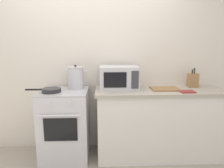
# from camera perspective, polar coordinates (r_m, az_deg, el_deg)

# --- Properties ---
(back_wall) EXTENTS (4.40, 0.10, 2.50)m
(back_wall) POSITION_cam_1_polar(r_m,az_deg,el_deg) (2.99, 0.39, 6.06)
(back_wall) COLOR silver
(back_wall) RESTS_ON ground_plane
(lower_cabinet_right) EXTENTS (1.64, 0.56, 0.88)m
(lower_cabinet_right) POSITION_cam_1_polar(r_m,az_deg,el_deg) (2.93, 12.75, -10.66)
(lower_cabinet_right) COLOR white
(lower_cabinet_right) RESTS_ON ground_plane
(countertop_right) EXTENTS (1.70, 0.60, 0.04)m
(countertop_right) POSITION_cam_1_polar(r_m,az_deg,el_deg) (2.79, 13.14, -1.83)
(countertop_right) COLOR #ADA393
(countertop_right) RESTS_ON lower_cabinet_right
(stove) EXTENTS (0.60, 0.64, 0.92)m
(stove) POSITION_cam_1_polar(r_m,az_deg,el_deg) (2.85, -12.67, -10.84)
(stove) COLOR silver
(stove) RESTS_ON ground_plane
(stock_pot) EXTENTS (0.30, 0.21, 0.32)m
(stock_pot) POSITION_cam_1_polar(r_m,az_deg,el_deg) (2.78, -9.92, 1.73)
(stock_pot) COLOR silver
(stock_pot) RESTS_ON stove
(frying_pan) EXTENTS (0.43, 0.23, 0.05)m
(frying_pan) POSITION_cam_1_polar(r_m,az_deg,el_deg) (2.65, -16.45, -1.65)
(frying_pan) COLOR #28282B
(frying_pan) RESTS_ON stove
(microwave) EXTENTS (0.50, 0.37, 0.30)m
(microwave) POSITION_cam_1_polar(r_m,az_deg,el_deg) (2.72, 1.91, 1.77)
(microwave) COLOR silver
(microwave) RESTS_ON countertop_right
(cutting_board) EXTENTS (0.36, 0.26, 0.02)m
(cutting_board) POSITION_cam_1_polar(r_m,az_deg,el_deg) (2.78, 14.37, -1.30)
(cutting_board) COLOR #997047
(cutting_board) RESTS_ON countertop_right
(knife_block) EXTENTS (0.13, 0.10, 0.26)m
(knife_block) POSITION_cam_1_polar(r_m,az_deg,el_deg) (3.04, 21.28, 0.97)
(knife_block) COLOR #997047
(knife_block) RESTS_ON countertop_right
(oven_mitt) EXTENTS (0.18, 0.14, 0.02)m
(oven_mitt) POSITION_cam_1_polar(r_m,az_deg,el_deg) (2.71, 19.94, -1.97)
(oven_mitt) COLOR #993333
(oven_mitt) RESTS_ON countertop_right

